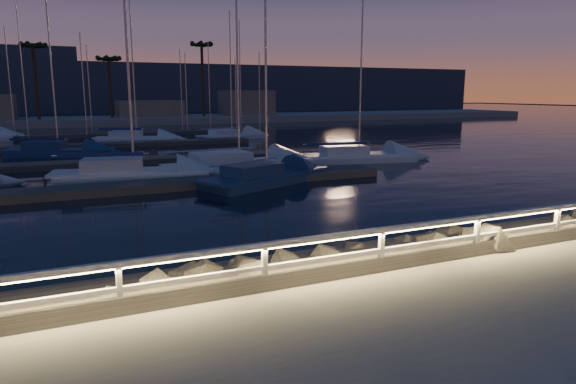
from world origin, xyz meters
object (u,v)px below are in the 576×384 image
object	(u,v)px
guard_rail	(343,245)
sailboat_g	(56,151)
sailboat_c	(264,176)
sailboat_h	(356,156)
sailboat_k	(135,138)
sailboat_l	(230,135)
sailboat_d	(235,164)
sailboat_b	(130,173)

from	to	relation	value
guard_rail	sailboat_g	bearing A→B (deg)	100.24
guard_rail	sailboat_g	distance (m)	33.67
guard_rail	sailboat_c	bearing A→B (deg)	75.07
sailboat_c	sailboat_g	xyz separation A→B (m)	(-10.06, 17.85, -0.01)
sailboat_g	sailboat_h	xyz separation A→B (m)	(19.29, -12.10, 0.00)
sailboat_k	sailboat_h	bearing A→B (deg)	-37.91
sailboat_k	sailboat_l	distance (m)	9.65
sailboat_d	sailboat_h	bearing A→B (deg)	-0.23
sailboat_g	guard_rail	bearing A→B (deg)	-58.46
sailboat_c	sailboat_h	bearing A→B (deg)	7.78
guard_rail	sailboat_g	world-z (taller)	sailboat_g
sailboat_b	sailboat_h	xyz separation A→B (m)	(15.64, 1.93, -0.05)
sailboat_d	sailboat_h	distance (m)	9.21
sailboat_b	sailboat_d	world-z (taller)	sailboat_d
sailboat_d	sailboat_c	bearing A→B (deg)	-96.08
sailboat_d	guard_rail	bearing A→B (deg)	-106.93
sailboat_l	sailboat_c	bearing A→B (deg)	-120.12
sailboat_g	sailboat_h	world-z (taller)	sailboat_h
sailboat_h	sailboat_k	distance (m)	24.05
sailboat_g	sailboat_b	bearing A→B (deg)	-54.09
sailboat_c	sailboat_k	distance (m)	26.62
guard_rail	sailboat_k	distance (m)	41.74
sailboat_d	sailboat_h	world-z (taller)	sailboat_d
sailboat_h	sailboat_k	xyz separation A→B (m)	(-12.26, 20.69, 0.00)
guard_rail	sailboat_h	bearing A→B (deg)	57.67
sailboat_b	sailboat_g	xyz separation A→B (m)	(-3.66, 14.03, -0.05)
guard_rail	sailboat_k	xyz separation A→B (m)	(1.05, 41.71, -0.95)
sailboat_g	sailboat_h	distance (m)	22.77
sailboat_k	sailboat_d	bearing A→B (deg)	-60.40
sailboat_b	sailboat_h	bearing A→B (deg)	18.51
sailboat_d	sailboat_k	bearing A→B (deg)	92.79
sailboat_b	sailboat_l	size ratio (longest dim) A/B	1.13
sailboat_h	sailboat_l	distance (m)	20.69
guard_rail	sailboat_d	world-z (taller)	sailboat_d
sailboat_g	sailboat_k	xyz separation A→B (m)	(7.03, 8.59, 0.00)
sailboat_c	sailboat_l	distance (m)	27.10
sailboat_c	sailboat_d	xyz separation A→B (m)	(0.06, 4.93, 0.02)
sailboat_d	sailboat_k	xyz separation A→B (m)	(-3.09, 21.52, -0.02)
guard_rail	sailboat_d	bearing A→B (deg)	78.44
guard_rail	sailboat_b	xyz separation A→B (m)	(-2.33, 19.09, -0.90)
sailboat_b	sailboat_c	bearing A→B (deg)	-19.39
sailboat_g	sailboat_k	size ratio (longest dim) A/B	0.98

